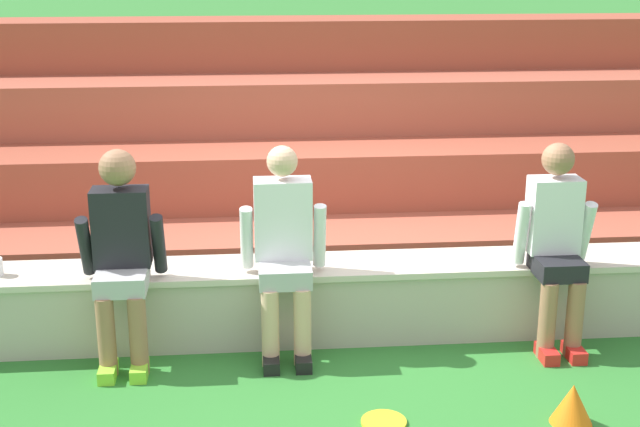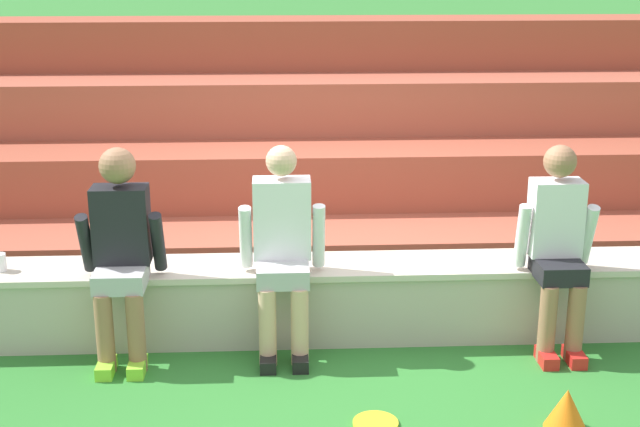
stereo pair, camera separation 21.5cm
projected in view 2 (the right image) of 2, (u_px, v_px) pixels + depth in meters
The scene contains 9 objects.
ground_plane at pixel (333, 349), 5.71m from camera, with size 80.00×80.00×0.00m, color #2D752D.
stone_seating_wall at pixel (331, 297), 5.84m from camera, with size 7.69×0.48×0.51m.
brick_bleachers at pixel (315, 154), 8.00m from camera, with size 8.79×3.01×1.85m.
person_far_left at pixel (121, 249), 5.39m from camera, with size 0.52×0.53×1.35m.
person_left_of_center at pixel (282, 246), 5.49m from camera, with size 0.54×0.54×1.34m.
person_center at pixel (558, 245), 5.53m from camera, with size 0.50×0.53×1.33m.
plastic_cup_left_end at pixel (0, 262), 5.63m from camera, with size 0.08×0.08×0.12m, color white.
frisbee at pixel (376, 423), 4.81m from camera, with size 0.25×0.25×0.02m, color yellow.
sports_cone at pixel (566, 409), 4.74m from camera, with size 0.23×0.23×0.23m, color orange.
Camera 2 is at (-0.34, -5.20, 2.51)m, focal length 49.36 mm.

